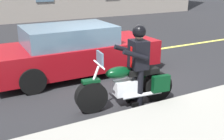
{
  "coord_description": "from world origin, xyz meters",
  "views": [
    {
      "loc": [
        3.29,
        6.13,
        2.64
      ],
      "look_at": [
        0.67,
        1.26,
        0.75
      ],
      "focal_mm": 43.53,
      "sensor_mm": 36.0,
      "label": 1
    }
  ],
  "objects": [
    {
      "name": "motorcycle_main",
      "position": [
        0.43,
        1.57,
        0.45
      ],
      "size": [
        2.22,
        0.74,
        1.26
      ],
      "color": "black",
      "rests_on": "ground_plane"
    },
    {
      "name": "ground_plane",
      "position": [
        0.0,
        0.0,
        0.0
      ],
      "size": [
        80.0,
        80.0,
        0.0
      ],
      "primitive_type": "plane",
      "color": "black"
    },
    {
      "name": "lane_center_stripe",
      "position": [
        0.0,
        -2.0,
        0.01
      ],
      "size": [
        60.0,
        0.16,
        0.01
      ],
      "primitive_type": "cube",
      "color": "#E5DB4C",
      "rests_on": "ground_plane"
    },
    {
      "name": "rider_main",
      "position": [
        0.24,
        1.59,
        1.04
      ],
      "size": [
        0.66,
        0.6,
        1.74
      ],
      "color": "black",
      "rests_on": "ground_plane"
    },
    {
      "name": "car_silver",
      "position": [
        0.72,
        -0.88,
        0.69
      ],
      "size": [
        4.6,
        1.92,
        1.4
      ],
      "color": "maroon",
      "rests_on": "ground_plane"
    }
  ]
}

